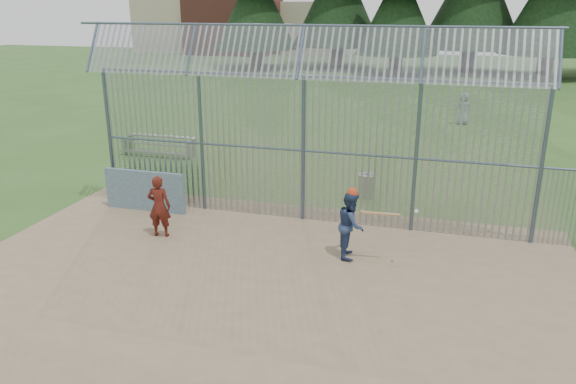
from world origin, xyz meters
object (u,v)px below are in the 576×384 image
(batter, at_px, (351,225))
(bleacher, at_px, (159,145))
(dugout_wall, at_px, (145,191))
(trash_can, at_px, (366,186))
(onlooker, at_px, (159,206))

(batter, xyz_separation_m, bleacher, (-9.02, 7.31, -0.42))
(batter, relative_size, bleacher, 0.54)
(dugout_wall, xyz_separation_m, trash_can, (6.03, 3.02, -0.24))
(dugout_wall, distance_m, onlooker, 2.10)
(dugout_wall, bearing_deg, trash_can, 26.55)
(batter, height_order, bleacher, batter)
(trash_can, xyz_separation_m, bleacher, (-8.74, 2.83, 0.03))
(dugout_wall, relative_size, batter, 1.55)
(dugout_wall, bearing_deg, bleacher, 114.86)
(onlooker, bearing_deg, dugout_wall, -59.62)
(trash_can, bearing_deg, batter, -86.39)
(bleacher, bearing_deg, onlooker, -61.45)
(trash_can, bearing_deg, dugout_wall, -153.45)
(batter, distance_m, onlooker, 4.97)
(bleacher, bearing_deg, dugout_wall, -65.14)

